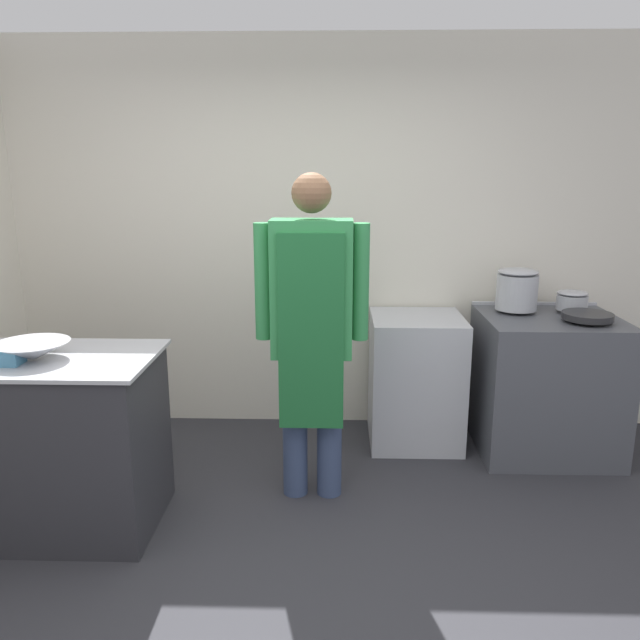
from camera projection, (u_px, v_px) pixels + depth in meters
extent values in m
plane|color=#2D2D33|center=(286.00, 611.00, 2.65)|extent=(14.00, 14.00, 0.00)
cube|color=silver|center=(308.00, 239.00, 4.38)|extent=(8.00, 0.05, 2.70)
cube|color=#2D2D33|center=(33.00, 444.00, 3.21)|extent=(1.26, 0.67, 0.90)
cube|color=#B2B5BC|center=(23.00, 359.00, 3.10)|extent=(1.31, 0.70, 0.02)
cube|color=#4C4F56|center=(545.00, 384.00, 4.09)|extent=(0.86, 0.77, 0.91)
cube|color=#B2B5BC|center=(570.00, 359.00, 3.66)|extent=(0.79, 0.03, 0.10)
cube|color=#B2B5BC|center=(534.00, 303.00, 4.35)|extent=(0.86, 0.03, 0.02)
cube|color=silver|center=(415.00, 379.00, 4.23)|extent=(0.61, 0.61, 0.88)
cube|color=silver|center=(421.00, 388.00, 3.93)|extent=(0.52, 0.02, 0.61)
cylinder|color=#38476B|center=(295.00, 425.00, 3.52)|extent=(0.14, 0.14, 0.83)
cylinder|color=#38476B|center=(329.00, 426.00, 3.52)|extent=(0.14, 0.14, 0.83)
cube|color=#338C4C|center=(312.00, 289.00, 3.34)|extent=(0.43, 0.22, 0.74)
cube|color=#1E6633|center=(311.00, 334.00, 3.27)|extent=(0.35, 0.02, 1.05)
cylinder|color=#338C4C|center=(263.00, 282.00, 3.34)|extent=(0.09, 0.09, 0.63)
cylinder|color=#338C4C|center=(361.00, 282.00, 3.32)|extent=(0.09, 0.09, 0.63)
sphere|color=brown|center=(311.00, 193.00, 3.22)|extent=(0.21, 0.21, 0.21)
cone|color=#B2B5BC|center=(33.00, 351.00, 3.03)|extent=(0.36, 0.36, 0.09)
cube|color=teal|center=(9.00, 357.00, 2.97)|extent=(0.11, 0.11, 0.08)
cylinder|color=#B2B5BC|center=(517.00, 292.00, 4.09)|extent=(0.27, 0.27, 0.23)
ellipsoid|color=#B2B5BC|center=(518.00, 272.00, 4.06)|extent=(0.26, 0.26, 0.05)
cylinder|color=#262628|center=(587.00, 316.00, 3.84)|extent=(0.31, 0.31, 0.04)
cylinder|color=#B2B5BC|center=(572.00, 302.00, 4.10)|extent=(0.20, 0.20, 0.10)
ellipsoid|color=#B2B5BC|center=(573.00, 293.00, 4.08)|extent=(0.19, 0.19, 0.03)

